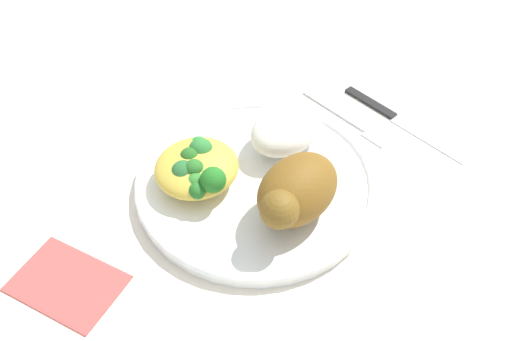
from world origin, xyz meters
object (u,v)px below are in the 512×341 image
(plate, at_px, (256,182))
(knife, at_px, (394,116))
(napkin, at_px, (67,283))
(roasted_chicken, at_px, (296,192))
(fork, at_px, (349,119))
(mac_cheese_with_broccoli, at_px, (197,168))
(rice_pile, at_px, (287,128))

(plate, bearing_deg, knife, 166.78)
(napkin, bearing_deg, roasted_chicken, 149.80)
(fork, bearing_deg, roasted_chicken, 16.97)
(fork, xyz_separation_m, knife, (-0.04, 0.04, 0.00))
(roasted_chicken, distance_m, fork, 0.20)
(napkin, bearing_deg, fork, 170.52)
(plate, relative_size, knife, 1.44)
(plate, distance_m, napkin, 0.23)
(roasted_chicken, xyz_separation_m, mac_cheese_with_broccoli, (0.03, -0.11, -0.02))
(plate, height_order, knife, plate)
(plate, distance_m, roasted_chicken, 0.08)
(roasted_chicken, xyz_separation_m, fork, (-0.18, -0.06, -0.05))
(plate, distance_m, mac_cheese_with_broccoli, 0.07)
(rice_pile, relative_size, mac_cheese_with_broccoli, 1.00)
(plate, distance_m, fork, 0.17)
(rice_pile, xyz_separation_m, mac_cheese_with_broccoli, (0.11, -0.03, -0.00))
(rice_pile, xyz_separation_m, fork, (-0.10, 0.02, -0.04))
(fork, bearing_deg, knife, 137.64)
(plate, height_order, fork, plate)
(mac_cheese_with_broccoli, distance_m, napkin, 0.18)
(knife, bearing_deg, napkin, -13.56)
(fork, bearing_deg, rice_pile, -11.23)
(plate, height_order, mac_cheese_with_broccoli, mac_cheese_with_broccoli)
(fork, relative_size, knife, 0.75)
(plate, xyz_separation_m, knife, (-0.21, 0.05, -0.01))
(rice_pile, distance_m, fork, 0.11)
(knife, bearing_deg, fork, -42.36)
(rice_pile, bearing_deg, roasted_chicken, 44.37)
(roasted_chicken, xyz_separation_m, knife, (-0.23, -0.02, -0.05))
(roasted_chicken, height_order, rice_pile, roasted_chicken)
(rice_pile, height_order, fork, rice_pile)
(plate, height_order, napkin, plate)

